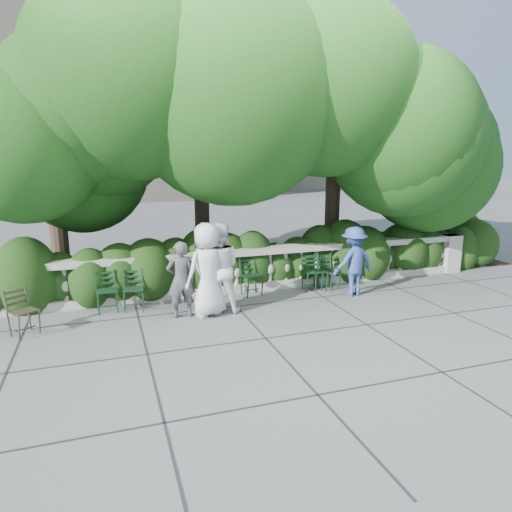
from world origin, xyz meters
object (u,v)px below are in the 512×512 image
object	(u,v)px
chair_a	(109,314)
chair_e	(255,297)
chair_f	(332,290)
person_woman_grey	(181,280)
chair_b	(134,312)
chair_c	(323,291)
person_casual_man	(219,268)
chair_d	(314,292)
person_businessman	(208,270)
person_older_blue	(354,261)
chair_weathered	(30,337)

from	to	relation	value
chair_a	chair_e	distance (m)	3.11
chair_f	person_woman_grey	world-z (taller)	person_woman_grey
chair_a	chair_b	bearing A→B (deg)	-10.24
chair_c	person_casual_man	bearing A→B (deg)	-146.63
chair_d	person_businessman	distance (m)	2.91
chair_d	person_older_blue	bearing A→B (deg)	-30.42
person_casual_man	chair_d	bearing A→B (deg)	-152.38
chair_d	person_older_blue	xyz separation A→B (m)	(0.70, -0.51, 0.78)
chair_d	person_businessman	size ratio (longest dim) A/B	0.46
chair_c	person_older_blue	distance (m)	1.04
person_casual_man	person_older_blue	world-z (taller)	person_casual_man
chair_a	chair_c	size ratio (longest dim) A/B	1.00
chair_b	chair_weathered	xyz separation A→B (m)	(-1.81, -0.72, 0.00)
chair_f	person_businessman	bearing A→B (deg)	-175.27
person_businessman	chair_weathered	bearing A→B (deg)	-19.81
person_businessman	person_woman_grey	world-z (taller)	person_businessman
chair_e	person_casual_man	size ratio (longest dim) A/B	0.47
chair_b	chair_f	bearing A→B (deg)	6.27
chair_f	person_older_blue	world-z (taller)	person_older_blue
chair_f	person_casual_man	bearing A→B (deg)	-176.84
person_casual_man	chair_e	bearing A→B (deg)	-131.43
chair_a	person_older_blue	world-z (taller)	person_older_blue
chair_f	chair_weathered	xyz separation A→B (m)	(-6.30, -0.80, 0.00)
chair_e	chair_weathered	xyz separation A→B (m)	(-4.43, -0.93, 0.00)
chair_b	chair_e	distance (m)	2.63
chair_a	person_older_blue	bearing A→B (deg)	-8.82
chair_d	person_casual_man	world-z (taller)	person_casual_man
chair_c	person_older_blue	size ratio (longest dim) A/B	0.54
chair_e	person_businessman	size ratio (longest dim) A/B	0.46
chair_a	chair_b	distance (m)	0.49
chair_f	chair_weathered	bearing A→B (deg)	179.37
chair_a	chair_f	bearing A→B (deg)	-3.80
chair_a	person_businessman	size ratio (longest dim) A/B	0.46
chair_c	chair_weathered	bearing A→B (deg)	-151.68
chair_f	person_woman_grey	size ratio (longest dim) A/B	0.56
chair_a	chair_weathered	distance (m)	1.53
chair_f	chair_weathered	world-z (taller)	same
chair_e	person_businessman	xyz separation A→B (m)	(-1.24, -0.83, 0.92)
chair_e	person_businessman	world-z (taller)	person_businessman
person_woman_grey	person_casual_man	world-z (taller)	person_casual_man
chair_weathered	chair_f	bearing A→B (deg)	-28.37
chair_a	chair_weathered	bearing A→B (deg)	-153.84
chair_d	person_woman_grey	bearing A→B (deg)	-162.41
chair_d	person_businessman	world-z (taller)	person_businessman
person_older_blue	person_casual_man	bearing A→B (deg)	-6.42
chair_e	person_older_blue	xyz separation A→B (m)	(2.12, -0.59, 0.78)
chair_a	chair_weathered	world-z (taller)	same
chair_f	person_older_blue	distance (m)	0.94
chair_d	chair_weathered	world-z (taller)	same
person_businessman	person_older_blue	distance (m)	3.37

